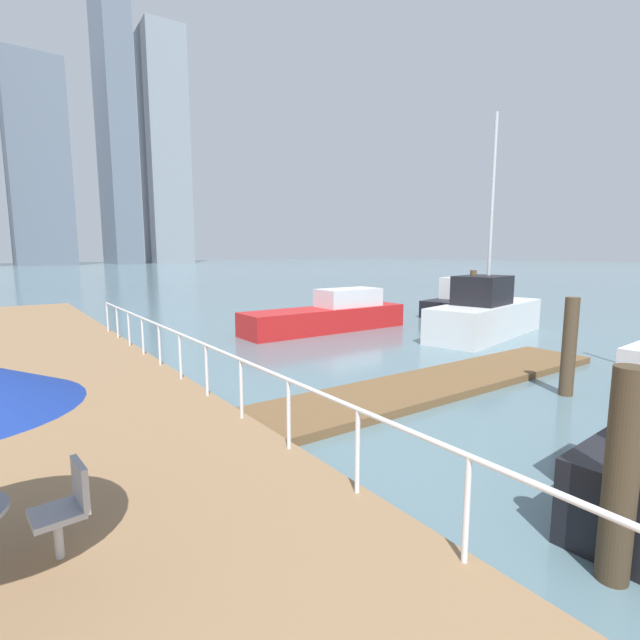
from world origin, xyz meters
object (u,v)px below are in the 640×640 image
(moored_boat_5, at_px, (465,301))
(cafe_chair_0, at_px, (68,503))
(moored_boat_0, at_px, (330,315))
(moored_boat_3, at_px, (485,314))

(moored_boat_5, relative_size, cafe_chair_0, 7.81)
(moored_boat_0, height_order, moored_boat_5, moored_boat_5)
(moored_boat_0, relative_size, moored_boat_3, 0.88)
(moored_boat_0, xyz_separation_m, moored_boat_5, (9.29, 0.23, 0.03))
(moored_boat_5, distance_m, cafe_chair_0, 23.26)
(moored_boat_3, xyz_separation_m, cafe_chair_0, (-15.27, -6.16, 0.05))
(moored_boat_5, xyz_separation_m, cafe_chair_0, (-20.46, -11.06, 0.25))
(moored_boat_0, distance_m, moored_boat_5, 9.29)
(moored_boat_3, bearing_deg, moored_boat_5, 43.35)
(moored_boat_3, height_order, moored_boat_5, moored_boat_3)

